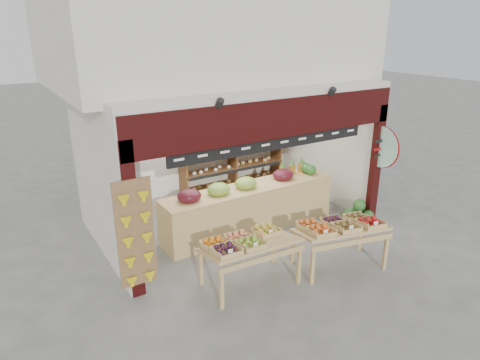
% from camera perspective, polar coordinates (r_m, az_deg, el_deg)
% --- Properties ---
extents(ground, '(60.00, 60.00, 0.00)m').
position_cam_1_polar(ground, '(9.38, 0.55, -6.71)').
color(ground, '#62625E').
rests_on(ground, ground).
extents(shop_structure, '(6.36, 5.12, 5.40)m').
position_cam_1_polar(shop_structure, '(9.78, -4.70, 18.21)').
color(shop_structure, silver).
rests_on(shop_structure, ground).
extents(banana_board, '(0.60, 0.15, 1.80)m').
position_cam_1_polar(banana_board, '(6.89, -13.63, -7.34)').
color(banana_board, olive).
rests_on(banana_board, ground).
extents(gift_sign, '(0.04, 0.93, 0.92)m').
position_cam_1_polar(gift_sign, '(9.68, 18.29, 4.22)').
color(gift_sign, '#C2F4DD').
rests_on(gift_sign, ground).
extents(back_shelving, '(2.85, 0.47, 1.77)m').
position_cam_1_polar(back_shelving, '(10.96, -0.99, 3.70)').
color(back_shelving, brown).
rests_on(back_shelving, ground).
extents(refrigerator, '(0.82, 0.82, 1.84)m').
position_cam_1_polar(refrigerator, '(9.81, -15.45, -0.38)').
color(refrigerator, '#B9BCC1').
rests_on(refrigerator, ground).
extents(cardboard_stack, '(0.99, 0.72, 0.69)m').
position_cam_1_polar(cardboard_stack, '(9.17, -6.52, -5.74)').
color(cardboard_stack, beige).
rests_on(cardboard_stack, ground).
extents(mid_counter, '(3.96, 0.82, 1.22)m').
position_cam_1_polar(mid_counter, '(9.21, 1.24, -3.54)').
color(mid_counter, tan).
rests_on(mid_counter, ground).
extents(display_table_left, '(1.64, 0.96, 1.02)m').
position_cam_1_polar(display_table_left, '(7.18, 0.50, -8.48)').
color(display_table_left, tan).
rests_on(display_table_left, ground).
extents(display_table_right, '(1.75, 1.22, 1.02)m').
position_cam_1_polar(display_table_right, '(7.93, 13.22, -6.08)').
color(display_table_right, tan).
rests_on(display_table_right, ground).
extents(watermelon_pile, '(0.69, 0.69, 0.54)m').
position_cam_1_polar(watermelon_pile, '(10.03, 15.51, -4.51)').
color(watermelon_pile, '#1B4918').
rests_on(watermelon_pile, ground).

